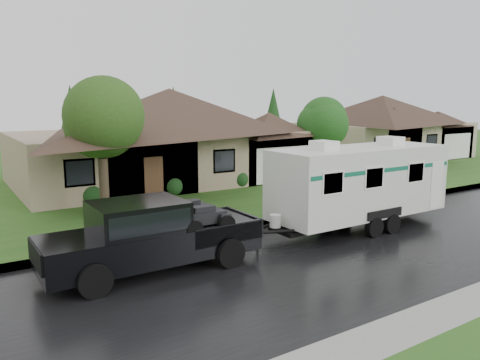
% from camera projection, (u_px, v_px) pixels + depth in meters
% --- Properties ---
extents(ground, '(140.00, 140.00, 0.00)m').
position_uv_depth(ground, '(284.00, 241.00, 16.86)').
color(ground, '#28571B').
rests_on(ground, ground).
extents(road, '(140.00, 8.00, 0.01)m').
position_uv_depth(road, '(323.00, 257.00, 15.20)').
color(road, black).
rests_on(road, ground).
extents(curb, '(140.00, 0.50, 0.15)m').
position_uv_depth(curb, '(250.00, 226.00, 18.71)').
color(curb, gray).
rests_on(curb, ground).
extents(lawn, '(140.00, 26.00, 0.15)m').
position_uv_depth(lawn, '(135.00, 180.00, 29.25)').
color(lawn, '#28571B').
rests_on(lawn, ground).
extents(house_main, '(19.44, 10.80, 6.90)m').
position_uv_depth(house_main, '(175.00, 124.00, 28.93)').
color(house_main, gray).
rests_on(house_main, lawn).
extents(house_neighbor, '(15.12, 9.72, 6.45)m').
position_uv_depth(house_neighbor, '(385.00, 121.00, 40.11)').
color(house_neighbor, tan).
rests_on(house_neighbor, lawn).
extents(tree_left_green, '(3.44, 3.44, 5.69)m').
position_uv_depth(tree_left_green, '(101.00, 123.00, 19.22)').
color(tree_left_green, '#382B1E').
rests_on(tree_left_green, lawn).
extents(tree_right_green, '(3.05, 3.05, 5.05)m').
position_uv_depth(tree_right_green, '(323.00, 122.00, 29.69)').
color(tree_right_green, '#382B1E').
rests_on(tree_right_green, lawn).
extents(shrub_row, '(13.60, 1.00, 1.00)m').
position_uv_depth(shrub_row, '(207.00, 182.00, 25.51)').
color(shrub_row, '#143814').
rests_on(shrub_row, lawn).
extents(pickup_truck, '(6.44, 2.45, 2.15)m').
position_uv_depth(pickup_truck, '(149.00, 233.00, 13.78)').
color(pickup_truck, black).
rests_on(pickup_truck, ground).
extents(travel_trailer, '(7.95, 2.79, 3.57)m').
position_uv_depth(travel_trailer, '(359.00, 181.00, 18.38)').
color(travel_trailer, silver).
rests_on(travel_trailer, ground).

